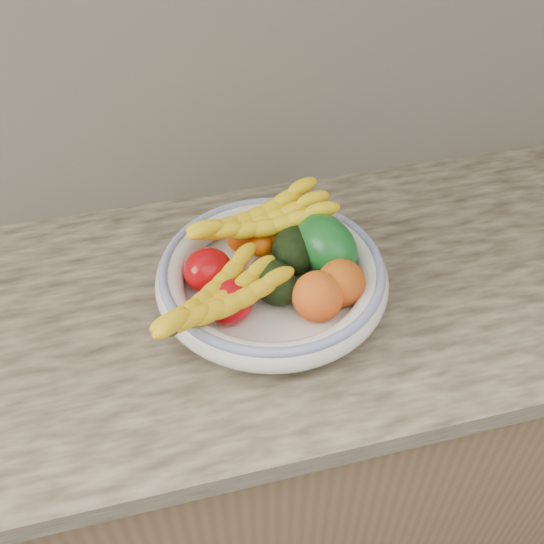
{
  "coord_description": "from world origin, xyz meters",
  "views": [
    {
      "loc": [
        -0.18,
        0.96,
        1.66
      ],
      "look_at": [
        0.0,
        1.66,
        0.96
      ],
      "focal_mm": 40.0,
      "sensor_mm": 36.0,
      "label": 1
    }
  ],
  "objects_px": {
    "fruit_bowl": "(272,277)",
    "green_mango": "(325,245)",
    "banana_bunch_front": "(219,302)",
    "banana_bunch_back": "(261,224)"
  },
  "relations": [
    {
      "from": "fruit_bowl",
      "to": "green_mango",
      "type": "relative_size",
      "value": 2.86
    },
    {
      "from": "fruit_bowl",
      "to": "green_mango",
      "type": "bearing_deg",
      "value": 14.62
    },
    {
      "from": "green_mango",
      "to": "banana_bunch_front",
      "type": "relative_size",
      "value": 0.52
    },
    {
      "from": "banana_bunch_front",
      "to": "banana_bunch_back",
      "type": "bearing_deg",
      "value": 23.8
    },
    {
      "from": "green_mango",
      "to": "banana_bunch_back",
      "type": "xyz_separation_m",
      "value": [
        -0.1,
        0.07,
        0.01
      ]
    },
    {
      "from": "banana_bunch_back",
      "to": "banana_bunch_front",
      "type": "bearing_deg",
      "value": -133.97
    },
    {
      "from": "fruit_bowl",
      "to": "banana_bunch_front",
      "type": "height_order",
      "value": "banana_bunch_front"
    },
    {
      "from": "banana_bunch_back",
      "to": "green_mango",
      "type": "bearing_deg",
      "value": -46.2
    },
    {
      "from": "green_mango",
      "to": "banana_bunch_front",
      "type": "distance_m",
      "value": 0.22
    },
    {
      "from": "green_mango",
      "to": "banana_bunch_back",
      "type": "height_order",
      "value": "green_mango"
    }
  ]
}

